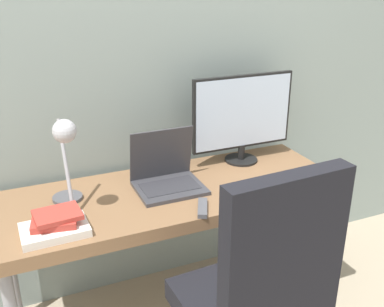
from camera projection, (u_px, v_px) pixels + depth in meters
The scene contains 8 objects.
wall_back at pixel (143, 52), 2.21m from camera, with size 8.00×0.05×2.60m.
desk at pixel (172, 202), 2.14m from camera, with size 1.64×0.60×0.72m.
laptop at pixel (167, 176), 2.12m from camera, with size 0.31×0.26×0.27m.
monitor at pixel (243, 115), 2.34m from camera, with size 0.56×0.18×0.47m.
desk_lamp at pixel (65, 151), 1.81m from camera, with size 0.13×0.28×0.43m.
office_chair at pixel (260, 293), 1.58m from camera, with size 0.53×0.55×1.12m.
book_stack at pixel (55, 225), 1.75m from camera, with size 0.26×0.19×0.08m.
tv_remote at pixel (203, 208), 1.93m from camera, with size 0.10×0.16×0.02m.
Camera 1 is at (-0.66, -1.47, 1.67)m, focal length 42.00 mm.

